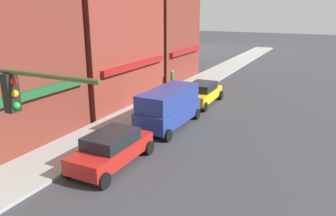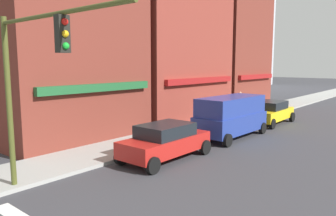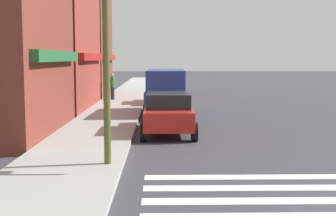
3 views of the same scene
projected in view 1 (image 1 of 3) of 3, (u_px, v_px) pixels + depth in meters
storefront_row at (98, 24)px, 23.21m from camera, size 25.83×5.30×12.53m
sedan_red at (112, 148)px, 14.76m from camera, size 4.40×2.02×1.59m
van_blue at (169, 106)px, 19.55m from camera, size 5.05×2.22×2.34m
sedan_yellow at (202, 93)px, 24.47m from camera, size 4.44×2.02×1.59m
pedestrian_green_top at (172, 80)px, 27.74m from camera, size 0.32×0.32×1.77m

